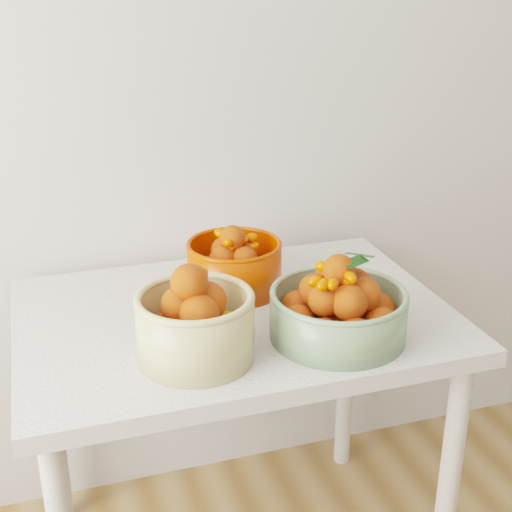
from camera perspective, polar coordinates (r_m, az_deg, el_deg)
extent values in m
cube|color=beige|center=(1.97, 3.30, 17.80)|extent=(4.00, 0.04, 2.70)
cube|color=silver|center=(1.69, -1.73, -5.10)|extent=(1.00, 0.70, 0.04)
cylinder|color=silver|center=(1.84, 15.13, -17.46)|extent=(0.05, 0.05, 0.71)
cylinder|color=silver|center=(2.08, -15.95, -12.28)|extent=(0.05, 0.05, 0.71)
cylinder|color=silver|center=(2.24, 7.25, -8.70)|extent=(0.05, 0.05, 0.71)
cylinder|color=#CABA7B|center=(1.46, -4.87, -5.79)|extent=(0.25, 0.25, 0.14)
torus|color=#CABA7B|center=(1.43, -4.96, -3.37)|extent=(0.25, 0.25, 0.02)
sphere|color=#D1660C|center=(1.48, -2.49, -5.97)|extent=(0.08, 0.08, 0.08)
sphere|color=#D1660C|center=(1.52, -4.61, -5.14)|extent=(0.08, 0.08, 0.08)
sphere|color=#D94513|center=(1.49, -7.01, -5.84)|extent=(0.08, 0.08, 0.08)
sphere|color=#D94513|center=(1.43, -6.47, -7.21)|extent=(0.08, 0.08, 0.08)
sphere|color=#D94513|center=(1.42, -3.58, -7.25)|extent=(0.08, 0.08, 0.08)
sphere|color=#D94513|center=(1.47, -4.85, -6.26)|extent=(0.08, 0.08, 0.08)
sphere|color=#D94513|center=(1.46, -3.98, -3.62)|extent=(0.08, 0.08, 0.08)
sphere|color=#D94513|center=(1.45, -6.19, -3.89)|extent=(0.07, 0.07, 0.07)
sphere|color=#D94513|center=(1.41, -4.57, -4.65)|extent=(0.08, 0.08, 0.08)
sphere|color=#D94513|center=(1.42, -5.35, -2.12)|extent=(0.08, 0.08, 0.08)
ellipsoid|color=#F04700|center=(1.47, -5.20, -1.55)|extent=(0.04, 0.05, 0.04)
ellipsoid|color=#F04700|center=(1.44, -4.42, -1.53)|extent=(0.05, 0.05, 0.04)
cylinder|color=gray|center=(1.56, 6.56, -4.74)|extent=(0.35, 0.35, 0.10)
torus|color=gray|center=(1.53, 6.65, -3.02)|extent=(0.35, 0.35, 0.01)
sphere|color=#D94513|center=(1.60, 9.67, -4.31)|extent=(0.08, 0.08, 0.08)
sphere|color=#D94513|center=(1.64, 7.58, -3.42)|extent=(0.08, 0.08, 0.08)
sphere|color=#D94513|center=(1.63, 5.24, -3.38)|extent=(0.07, 0.07, 0.07)
sphere|color=#D94513|center=(1.59, 3.33, -4.17)|extent=(0.08, 0.08, 0.08)
sphere|color=#D94513|center=(1.52, 3.32, -5.38)|extent=(0.08, 0.08, 0.08)
sphere|color=#D94513|center=(1.48, 5.38, -6.36)|extent=(0.07, 0.07, 0.07)
sphere|color=#D94513|center=(1.48, 8.02, -6.41)|extent=(0.08, 0.08, 0.08)
sphere|color=#D94513|center=(1.54, 9.93, -5.44)|extent=(0.08, 0.08, 0.08)
sphere|color=#D94513|center=(1.56, 6.56, -4.82)|extent=(0.07, 0.07, 0.07)
sphere|color=#D94513|center=(1.57, 7.92, -2.34)|extent=(0.08, 0.08, 0.08)
sphere|color=#D94513|center=(1.58, 5.91, -2.12)|extent=(0.08, 0.08, 0.08)
sphere|color=#D94513|center=(1.54, 4.72, -2.73)|extent=(0.07, 0.07, 0.07)
sphere|color=#D94513|center=(1.49, 5.49, -3.53)|extent=(0.07, 0.07, 0.07)
sphere|color=#D94513|center=(1.49, 7.45, -3.70)|extent=(0.08, 0.08, 0.08)
sphere|color=#D94513|center=(1.53, 8.59, -3.07)|extent=(0.08, 0.08, 0.08)
sphere|color=#D94513|center=(1.51, 6.65, -1.17)|extent=(0.07, 0.07, 0.07)
ellipsoid|color=#F04700|center=(1.54, 6.65, -1.36)|extent=(0.04, 0.04, 0.03)
ellipsoid|color=#F04700|center=(1.49, 7.37, -2.07)|extent=(0.03, 0.04, 0.04)
ellipsoid|color=#F04700|center=(1.46, 6.16, -2.25)|extent=(0.04, 0.04, 0.03)
ellipsoid|color=#F04700|center=(1.48, 7.56, -1.71)|extent=(0.04, 0.04, 0.04)
ellipsoid|color=#F04700|center=(1.52, 5.33, -0.83)|extent=(0.04, 0.04, 0.03)
ellipsoid|color=#F04700|center=(1.51, 6.87, -1.11)|extent=(0.04, 0.05, 0.04)
ellipsoid|color=#F04700|center=(1.52, 7.14, -1.78)|extent=(0.05, 0.04, 0.04)
ellipsoid|color=#F04700|center=(1.52, 6.46, -1.81)|extent=(0.04, 0.04, 0.04)
ellipsoid|color=#F04700|center=(1.53, 5.89, -1.65)|extent=(0.04, 0.05, 0.04)
ellipsoid|color=#F04700|center=(1.45, 5.38, -2.38)|extent=(0.04, 0.04, 0.03)
ellipsoid|color=#F04700|center=(1.46, 5.56, -2.22)|extent=(0.05, 0.04, 0.04)
ellipsoid|color=#F04700|center=(1.50, 4.78, -2.02)|extent=(0.04, 0.03, 0.03)
cylinder|color=red|center=(1.76, -1.75, -0.90)|extent=(0.29, 0.29, 0.12)
torus|color=red|center=(1.74, -1.77, 0.93)|extent=(0.29, 0.29, 0.01)
sphere|color=#D94513|center=(1.79, 0.41, -1.16)|extent=(0.07, 0.07, 0.07)
sphere|color=#D94513|center=(1.83, -1.21, -0.56)|extent=(0.07, 0.07, 0.07)
sphere|color=#D94513|center=(1.82, -3.27, -0.80)|extent=(0.07, 0.07, 0.07)
sphere|color=#D94513|center=(1.75, -3.89, -1.75)|extent=(0.06, 0.06, 0.06)
sphere|color=#D94513|center=(1.71, -2.25, -2.35)|extent=(0.06, 0.06, 0.06)
sphere|color=#D94513|center=(1.72, -0.12, -2.08)|extent=(0.07, 0.07, 0.07)
sphere|color=#D94513|center=(1.77, -1.74, -1.42)|extent=(0.06, 0.06, 0.06)
sphere|color=#D94513|center=(1.77, -0.86, 0.45)|extent=(0.07, 0.07, 0.07)
sphere|color=#D94513|center=(1.78, -2.59, 0.46)|extent=(0.07, 0.07, 0.07)
sphere|color=#D94513|center=(1.73, -2.68, -0.22)|extent=(0.06, 0.06, 0.06)
sphere|color=#D94513|center=(1.72, -0.92, -0.24)|extent=(0.06, 0.06, 0.06)
sphere|color=#D94513|center=(1.73, -1.89, 1.46)|extent=(0.06, 0.06, 0.06)
ellipsoid|color=#F04700|center=(1.76, -0.22, 0.77)|extent=(0.03, 0.02, 0.02)
ellipsoid|color=#F04700|center=(1.73, -1.13, 1.33)|extent=(0.04, 0.03, 0.03)
ellipsoid|color=#F04700|center=(1.73, -2.03, 0.82)|extent=(0.04, 0.04, 0.03)
ellipsoid|color=#F04700|center=(1.75, -0.34, 1.49)|extent=(0.04, 0.03, 0.03)
ellipsoid|color=#F04700|center=(1.74, -1.91, 0.62)|extent=(0.04, 0.04, 0.03)
ellipsoid|color=#F04700|center=(1.75, -1.54, 1.73)|extent=(0.04, 0.04, 0.03)
ellipsoid|color=#F04700|center=(1.71, -2.19, 1.05)|extent=(0.04, 0.04, 0.04)
ellipsoid|color=#F04700|center=(1.74, -1.30, 1.33)|extent=(0.04, 0.03, 0.03)
ellipsoid|color=#F04700|center=(1.74, -2.88, 1.80)|extent=(0.04, 0.04, 0.04)
ellipsoid|color=#F04700|center=(1.73, -1.23, 0.40)|extent=(0.04, 0.04, 0.03)
ellipsoid|color=#F04700|center=(1.73, -1.97, 0.71)|extent=(0.04, 0.04, 0.03)
ellipsoid|color=#F04700|center=(1.75, -1.39, 1.31)|extent=(0.04, 0.04, 0.04)
ellipsoid|color=#F04700|center=(1.73, -2.35, 0.63)|extent=(0.04, 0.03, 0.04)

